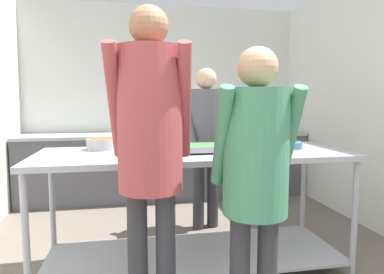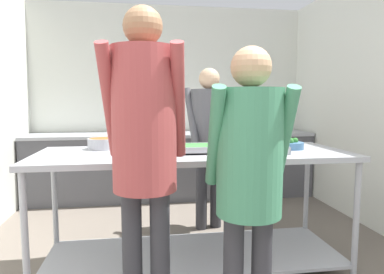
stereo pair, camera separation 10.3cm
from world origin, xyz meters
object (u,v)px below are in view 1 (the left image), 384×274
broccoli_bowl (290,144)px  guest_serving_left (150,136)px  serving_tray_roast (258,149)px  plate_stack (149,149)px  guest_serving_right (256,165)px  water_bottle (131,125)px  serving_tray_vegetables (200,149)px  cook_behind_counter (206,131)px  sauce_pan (102,144)px

broccoli_bowl → guest_serving_left: bearing=-148.8°
serving_tray_roast → plate_stack: bearing=167.0°
broccoli_bowl → guest_serving_right: bearing=-125.9°
plate_stack → guest_serving_left: 0.77m
plate_stack → water_bottle: water_bottle is taller
serving_tray_vegetables → cook_behind_counter: 0.92m
sauce_pan → cook_behind_counter: bearing=31.9°
sauce_pan → guest_serving_left: 0.99m
serving_tray_vegetables → serving_tray_roast: same height
guest_serving_right → sauce_pan: bearing=128.5°
serving_tray_roast → broccoli_bowl: 0.35m
serving_tray_roast → guest_serving_left: bearing=-146.1°
serving_tray_roast → guest_serving_left: 1.03m
plate_stack → water_bottle: 1.99m
guest_serving_right → water_bottle: (-0.61, 2.90, 0.01)m
sauce_pan → guest_serving_left: guest_serving_left is taller
sauce_pan → plate_stack: size_ratio=1.36×
sauce_pan → guest_serving_right: 1.38m
sauce_pan → broccoli_bowl: (1.49, -0.22, -0.01)m
guest_serving_right → serving_tray_roast: bearing=67.4°
sauce_pan → guest_serving_right: bearing=-51.5°
sauce_pan → cook_behind_counter: 1.16m
guest_serving_left → cook_behind_counter: (0.66, 1.54, -0.12)m
plate_stack → guest_serving_left: bearing=-92.8°
guest_serving_right → serving_tray_vegetables: bearing=98.9°
cook_behind_counter → water_bottle: bearing=121.5°
sauce_pan → water_bottle: size_ratio=1.48×
broccoli_bowl → serving_tray_vegetables: bearing=-176.0°
broccoli_bowl → water_bottle: (-1.24, 2.04, 0.03)m
guest_serving_right → cook_behind_counter: (0.12, 1.70, 0.03)m
guest_serving_right → water_bottle: guest_serving_right is taller
serving_tray_vegetables → broccoli_bowl: 0.75m
sauce_pan → guest_serving_right: (0.86, -1.08, 0.00)m
plate_stack → water_bottle: (-0.11, 1.99, 0.04)m
sauce_pan → broccoli_bowl: 1.50m
water_bottle → guest_serving_right: bearing=-78.0°
guest_serving_right → cook_behind_counter: size_ratio=0.97×
serving_tray_vegetables → water_bottle: size_ratio=1.60×
sauce_pan → serving_tray_vegetables: size_ratio=0.92×
cook_behind_counter → plate_stack: bearing=-128.5°
plate_stack → broccoli_bowl: bearing=-2.4°
plate_stack → water_bottle: size_ratio=1.09×
plate_stack → serving_tray_vegetables: 0.39m
serving_tray_vegetables → guest_serving_left: (-0.41, -0.65, 0.17)m
water_bottle → sauce_pan: bearing=-97.7°
guest_serving_right → water_bottle: 2.97m
sauce_pan → guest_serving_left: size_ratio=0.21×
guest_serving_left → water_bottle: bearing=91.6°
serving_tray_vegetables → water_bottle: 2.15m
broccoli_bowl → water_bottle: bearing=121.3°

